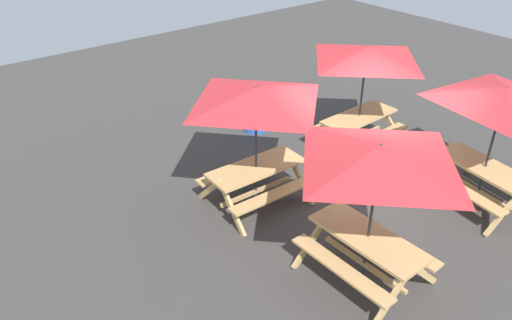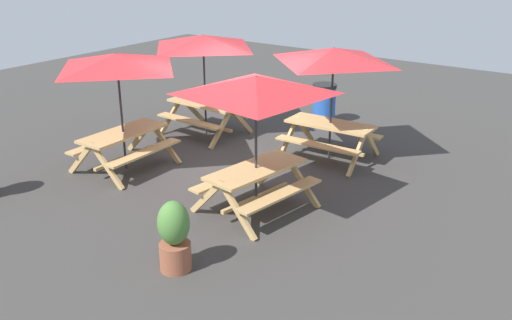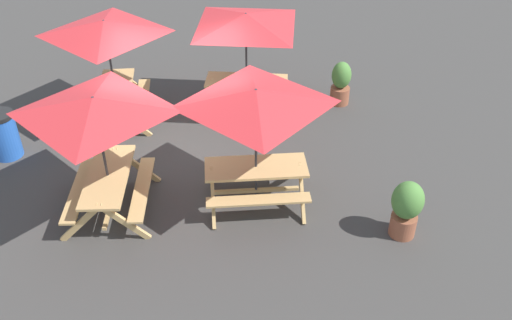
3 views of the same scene
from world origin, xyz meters
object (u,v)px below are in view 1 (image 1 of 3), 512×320
picnic_table_3 (366,61)px  trash_bin_blue (255,111)px  picnic_table_0 (502,104)px  picnic_table_1 (256,104)px  picnic_table_2 (379,165)px

picnic_table_3 → trash_bin_blue: bearing=-59.9°
picnic_table_0 → picnic_table_3: (0.17, -2.86, 0.00)m
picnic_table_3 → picnic_table_1: bearing=3.5°
picnic_table_1 → picnic_table_3: (-3.10, -0.29, 0.00)m
picnic_table_2 → picnic_table_3: size_ratio=1.00×
picnic_table_2 → picnic_table_3: 4.16m
trash_bin_blue → picnic_table_2: bearing=70.4°
picnic_table_2 → picnic_table_3: bearing=132.5°
picnic_table_0 → picnic_table_1: size_ratio=1.20×
picnic_table_3 → trash_bin_blue: size_ratio=2.38×
picnic_table_2 → trash_bin_blue: bearing=159.6°
picnic_table_2 → trash_bin_blue: (-1.74, -4.91, -1.49)m
picnic_table_1 → picnic_table_3: size_ratio=1.00×
picnic_table_1 → picnic_table_2: size_ratio=1.00×
picnic_table_1 → picnic_table_3: same height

